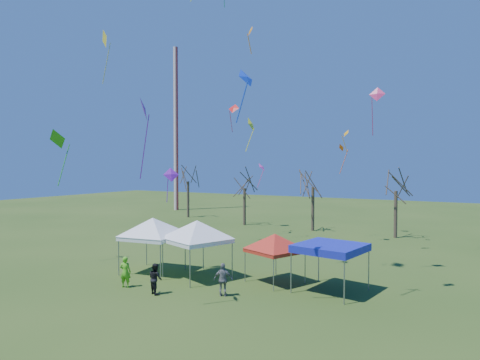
% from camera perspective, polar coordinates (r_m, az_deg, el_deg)
% --- Properties ---
extents(ground, '(140.00, 140.00, 0.00)m').
position_cam_1_polar(ground, '(23.75, -5.59, -15.00)').
color(ground, '#2D4917').
rests_on(ground, ground).
extents(radio_mast, '(0.70, 0.70, 25.00)m').
position_cam_1_polar(radio_mast, '(66.95, -8.55, 6.74)').
color(radio_mast, silver).
rests_on(radio_mast, ground).
extents(tree_0, '(3.83, 3.83, 8.44)m').
position_cam_1_polar(tree_0, '(57.12, -6.95, 1.53)').
color(tree_0, '#3D2D21').
rests_on(tree_0, ground).
extents(tree_1, '(3.42, 3.42, 7.54)m').
position_cam_1_polar(tree_1, '(49.38, 0.61, 0.67)').
color(tree_1, '#3D2D21').
rests_on(tree_1, ground).
extents(tree_2, '(3.71, 3.71, 8.18)m').
position_cam_1_polar(tree_2, '(45.65, 9.71, 1.16)').
color(tree_2, '#3D2D21').
rests_on(tree_2, ground).
extents(tree_3, '(3.59, 3.59, 7.91)m').
position_cam_1_polar(tree_3, '(43.21, 20.10, 0.74)').
color(tree_3, '#3D2D21').
rests_on(tree_3, ground).
extents(tent_white_west, '(4.59, 4.59, 4.08)m').
position_cam_1_polar(tent_white_west, '(28.31, -11.56, -5.44)').
color(tent_white_west, gray).
rests_on(tent_white_west, ground).
extents(tent_white_mid, '(4.35, 4.35, 4.10)m').
position_cam_1_polar(tent_white_mid, '(26.47, -5.75, -5.90)').
color(tent_white_mid, gray).
rests_on(tent_white_mid, ground).
extents(tent_red, '(3.51, 3.51, 3.34)m').
position_cam_1_polar(tent_red, '(25.47, 4.67, -7.59)').
color(tent_red, gray).
rests_on(tent_red, ground).
extents(tent_blue, '(3.81, 3.81, 2.61)m').
position_cam_1_polar(tent_blue, '(24.16, 11.96, -8.87)').
color(tent_blue, gray).
rests_on(tent_blue, ground).
extents(person_green, '(0.75, 0.62, 1.75)m').
position_cam_1_polar(person_green, '(25.63, -15.04, -11.75)').
color(person_green, '#53BB1E').
rests_on(person_green, ground).
extents(person_grey, '(1.11, 0.78, 1.75)m').
position_cam_1_polar(person_grey, '(23.22, -2.25, -13.13)').
color(person_grey, slate).
rests_on(person_grey, ground).
extents(person_dark, '(0.98, 0.89, 1.66)m').
position_cam_1_polar(person_dark, '(24.03, -11.22, -12.77)').
color(person_dark, black).
rests_on(person_dark, ground).
extents(kite_11, '(0.86, 1.41, 2.93)m').
position_cam_1_polar(kite_11, '(35.85, 1.53, 7.43)').
color(kite_11, '#FFFE1A').
rests_on(kite_11, ground).
extents(kite_22, '(1.08, 1.07, 2.89)m').
position_cam_1_polar(kite_22, '(41.94, 13.41, 4.10)').
color(kite_22, '#FF540D').
rests_on(kite_22, ground).
extents(kite_19, '(0.87, 0.88, 2.03)m').
position_cam_1_polar(kite_19, '(38.84, 13.93, 6.00)').
color(kite_19, orange).
rests_on(kite_19, ground).
extents(kite_5, '(1.10, 1.15, 3.85)m').
position_cam_1_polar(kite_5, '(20.67, -12.64, 9.11)').
color(kite_5, purple).
rests_on(kite_5, ground).
extents(kite_8, '(1.46, 1.04, 4.44)m').
position_cam_1_polar(kite_8, '(37.93, -17.52, 17.47)').
color(kite_8, yellow).
rests_on(kite_8, ground).
extents(kite_17, '(1.01, 0.59, 3.05)m').
position_cam_1_polar(kite_17, '(28.52, 17.79, 10.74)').
color(kite_17, '#CB2D65').
rests_on(kite_17, ground).
extents(kite_18, '(0.69, 0.67, 1.74)m').
position_cam_1_polar(kite_18, '(28.43, 1.35, 19.16)').
color(kite_18, orange).
rests_on(kite_18, ground).
extents(kite_27, '(0.81, 1.16, 2.62)m').
position_cam_1_polar(kite_27, '(20.74, 0.82, 13.43)').
color(kite_27, blue).
rests_on(kite_27, ground).
extents(kite_13, '(0.76, 1.03, 2.49)m').
position_cam_1_polar(kite_13, '(42.44, 2.93, 1.71)').
color(kite_13, '#EE34B4').
rests_on(kite_13, ground).
extents(kite_1, '(1.06, 1.10, 2.30)m').
position_cam_1_polar(kite_1, '(27.99, -9.19, 0.68)').
color(kite_1, purple).
rests_on(kite_1, ground).
extents(kite_14, '(1.60, 1.11, 4.06)m').
position_cam_1_polar(kite_14, '(32.97, -23.10, 5.05)').
color(kite_14, '#279617').
rests_on(kite_14, ground).
extents(kite_2, '(1.30, 0.87, 3.09)m').
position_cam_1_polar(kite_2, '(46.54, -0.86, 9.51)').
color(kite_2, red).
rests_on(kite_2, ground).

